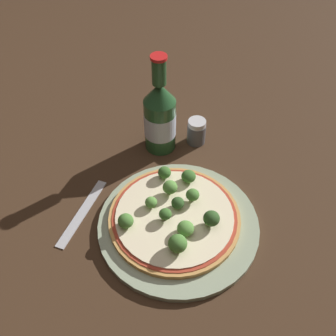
{
  "coord_description": "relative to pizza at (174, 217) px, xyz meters",
  "views": [
    {
      "loc": [
        0.13,
        -0.42,
        0.61
      ],
      "look_at": [
        -0.04,
        0.06,
        0.06
      ],
      "focal_mm": 42.0,
      "sensor_mm": 36.0,
      "label": 1
    }
  ],
  "objects": [
    {
      "name": "ground_plane",
      "position": [
        0.0,
        0.01,
        -0.02
      ],
      "size": [
        3.0,
        3.0,
        0.0
      ],
      "primitive_type": "plane",
      "color": "#3D2819"
    },
    {
      "name": "plate",
      "position": [
        0.01,
        -0.0,
        -0.01
      ],
      "size": [
        0.3,
        0.3,
        0.01
      ],
      "color": "#93A384",
      "rests_on": "ground_plane"
    },
    {
      "name": "pizza",
      "position": [
        0.0,
        0.0,
        0.0
      ],
      "size": [
        0.24,
        0.24,
        0.01
      ],
      "color": "tan",
      "rests_on": "plate"
    },
    {
      "name": "broccoli_floret_0",
      "position": [
        0.0,
        0.09,
        0.02
      ],
      "size": [
        0.03,
        0.03,
        0.02
      ],
      "color": "#89A866",
      "rests_on": "pizza"
    },
    {
      "name": "broccoli_floret_1",
      "position": [
        -0.02,
        0.05,
        0.03
      ],
      "size": [
        0.03,
        0.03,
        0.03
      ],
      "color": "#89A866",
      "rests_on": "pizza"
    },
    {
      "name": "broccoli_floret_2",
      "position": [
        0.03,
        -0.07,
        0.02
      ],
      "size": [
        0.03,
        0.03,
        0.03
      ],
      "color": "#89A866",
      "rests_on": "pizza"
    },
    {
      "name": "broccoli_floret_3",
      "position": [
        0.07,
        0.0,
        0.02
      ],
      "size": [
        0.03,
        0.03,
        0.03
      ],
      "color": "#89A866",
      "rests_on": "pizza"
    },
    {
      "name": "broccoli_floret_4",
      "position": [
        -0.0,
        0.02,
        0.02
      ],
      "size": [
        0.02,
        0.02,
        0.02
      ],
      "color": "#89A866",
      "rests_on": "pizza"
    },
    {
      "name": "broccoli_floret_5",
      "position": [
        0.03,
        -0.03,
        0.02
      ],
      "size": [
        0.03,
        0.03,
        0.02
      ],
      "color": "#89A866",
      "rests_on": "pizza"
    },
    {
      "name": "broccoli_floret_6",
      "position": [
        -0.05,
        0.0,
        0.02
      ],
      "size": [
        0.02,
        0.02,
        0.02
      ],
      "color": "#89A866",
      "rests_on": "pizza"
    },
    {
      "name": "broccoli_floret_7",
      "position": [
        0.02,
        0.04,
        0.02
      ],
      "size": [
        0.03,
        0.03,
        0.03
      ],
      "color": "#89A866",
      "rests_on": "pizza"
    },
    {
      "name": "broccoli_floret_8",
      "position": [
        -0.01,
        -0.01,
        0.02
      ],
      "size": [
        0.02,
        0.02,
        0.02
      ],
      "color": "#89A866",
      "rests_on": "pizza"
    },
    {
      "name": "broccoli_floret_9",
      "position": [
        -0.07,
        -0.05,
        0.02
      ],
      "size": [
        0.03,
        0.03,
        0.03
      ],
      "color": "#89A866",
      "rests_on": "pizza"
    },
    {
      "name": "broccoli_floret_10",
      "position": [
        -0.05,
        0.08,
        0.02
      ],
      "size": [
        0.03,
        0.03,
        0.02
      ],
      "color": "#89A866",
      "rests_on": "pizza"
    },
    {
      "name": "beer_bottle",
      "position": [
        -0.09,
        0.19,
        0.06
      ],
      "size": [
        0.07,
        0.07,
        0.23
      ],
      "color": "#234C28",
      "rests_on": "ground_plane"
    },
    {
      "name": "pepper_shaker",
      "position": [
        -0.02,
        0.23,
        0.01
      ],
      "size": [
        0.04,
        0.04,
        0.06
      ],
      "color": "#4C4C51",
      "rests_on": "ground_plane"
    },
    {
      "name": "fork",
      "position": [
        -0.17,
        -0.03,
        -0.02
      ],
      "size": [
        0.02,
        0.17,
        0.0
      ],
      "rotation": [
        0.0,
        0.0,
        1.53
      ],
      "color": "#B2B2B7",
      "rests_on": "ground_plane"
    }
  ]
}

